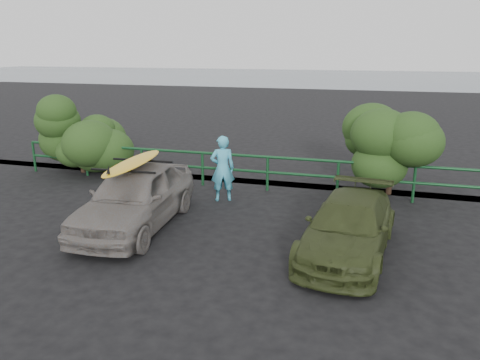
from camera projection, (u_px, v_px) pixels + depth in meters
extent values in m
plane|color=black|center=(163.00, 257.00, 9.29)|extent=(80.00, 80.00, 0.00)
plane|color=slate|center=(348.00, 78.00, 64.77)|extent=(200.00, 200.00, 0.00)
imported|color=slate|center=(135.00, 197.00, 10.73)|extent=(1.91, 4.30, 1.44)
imported|color=#313B1A|center=(349.00, 227.00, 9.35)|extent=(2.02, 4.06, 1.13)
imported|color=#45B0CF|center=(223.00, 168.00, 12.54)|extent=(0.77, 0.66, 1.79)
ellipsoid|color=gold|center=(133.00, 163.00, 10.51)|extent=(0.70, 2.72, 0.08)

